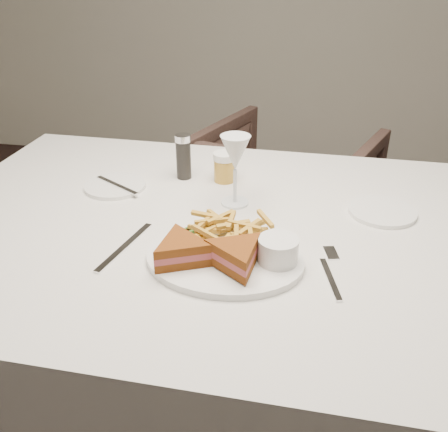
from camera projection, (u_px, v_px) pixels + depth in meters
name	position (u px, v px, depth m)	size (l,w,h in m)	color
table	(227.00, 347.00, 1.32)	(1.45, 0.97, 0.75)	silver
chair_far	(280.00, 197.00, 2.15)	(0.69, 0.65, 0.71)	#47322B
table_setting	(226.00, 223.00, 1.07)	(0.84, 0.60, 0.18)	white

